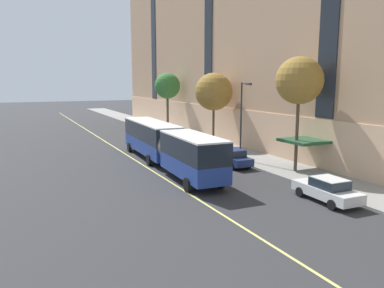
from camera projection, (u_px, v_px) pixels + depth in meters
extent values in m
plane|color=#303033|center=(199.00, 187.00, 27.02)|extent=(260.00, 260.00, 0.00)
cube|color=gray|center=(277.00, 165.00, 33.68)|extent=(4.81, 160.00, 0.15)
cube|color=tan|center=(382.00, 15.00, 32.44)|extent=(12.00, 110.00, 26.53)
cube|color=#E5B68D|center=(322.00, 145.00, 31.66)|extent=(0.14, 110.00, 4.40)
cube|color=#234C2D|center=(304.00, 141.00, 31.40)|extent=(3.20, 3.40, 0.24)
cube|color=#1E232B|center=(208.00, 26.00, 47.97)|extent=(0.10, 2.00, 20.16)
cube|color=#1E232B|center=(154.00, 41.00, 66.30)|extent=(0.10, 2.00, 20.16)
cube|color=navy|center=(152.00, 145.00, 37.24)|extent=(3.02, 11.25, 1.29)
cube|color=black|center=(151.00, 131.00, 37.00)|extent=(3.03, 11.25, 1.58)
cube|color=white|center=(151.00, 122.00, 36.87)|extent=(3.04, 11.25, 0.12)
cube|color=#19232D|center=(136.00, 126.00, 42.11)|extent=(2.37, 0.17, 1.18)
cube|color=orange|center=(136.00, 120.00, 41.99)|extent=(1.80, 0.13, 0.28)
cube|color=black|center=(137.00, 142.00, 42.42)|extent=(2.52, 0.22, 0.24)
cube|color=white|center=(129.00, 141.00, 42.03)|extent=(0.28, 0.07, 0.18)
cube|color=white|center=(144.00, 140.00, 42.73)|extent=(0.28, 0.07, 0.18)
cylinder|color=#595651|center=(173.00, 147.00, 31.61)|extent=(2.48, 1.10, 2.44)
cube|color=navy|center=(193.00, 166.00, 27.91)|extent=(2.87, 7.56, 1.29)
cube|color=black|center=(193.00, 147.00, 27.67)|extent=(2.88, 7.56, 1.58)
cube|color=white|center=(193.00, 136.00, 27.53)|extent=(2.89, 7.56, 0.12)
cylinder|color=black|center=(129.00, 147.00, 40.40)|extent=(0.34, 1.01, 1.00)
cylinder|color=black|center=(152.00, 146.00, 41.40)|extent=(0.34, 1.01, 1.00)
cylinder|color=black|center=(149.00, 160.00, 33.83)|extent=(0.34, 1.01, 1.00)
cylinder|color=black|center=(176.00, 158.00, 34.84)|extent=(0.34, 1.01, 1.00)
cylinder|color=black|center=(188.00, 185.00, 25.67)|extent=(0.34, 1.01, 1.00)
cylinder|color=black|center=(221.00, 181.00, 26.68)|extent=(0.34, 1.01, 1.00)
cube|color=silver|center=(326.00, 192.00, 23.64)|extent=(2.00, 4.71, 0.64)
cube|color=#232D38|center=(330.00, 183.00, 23.34)|extent=(1.68, 2.15, 0.56)
cube|color=silver|center=(330.00, 179.00, 23.29)|extent=(1.64, 2.06, 0.04)
cylinder|color=black|center=(300.00, 192.00, 24.65)|extent=(0.25, 0.65, 0.64)
cylinder|color=black|center=(321.00, 189.00, 25.35)|extent=(0.25, 0.65, 0.64)
cylinder|color=black|center=(332.00, 205.00, 22.04)|extent=(0.25, 0.65, 0.64)
cylinder|color=black|center=(354.00, 201.00, 22.74)|extent=(0.25, 0.65, 0.64)
cube|color=black|center=(168.00, 137.00, 46.90)|extent=(1.81, 4.38, 0.64)
cube|color=#232D38|center=(169.00, 133.00, 46.60)|extent=(1.55, 1.99, 0.56)
cube|color=black|center=(169.00, 130.00, 46.55)|extent=(1.51, 1.90, 0.04)
cylinder|color=black|center=(158.00, 139.00, 47.82)|extent=(0.23, 0.64, 0.64)
cylinder|color=black|center=(171.00, 138.00, 48.50)|extent=(0.23, 0.64, 0.64)
cylinder|color=black|center=(166.00, 142.00, 45.40)|extent=(0.23, 0.64, 0.64)
cylinder|color=black|center=(178.00, 141.00, 46.08)|extent=(0.23, 0.64, 0.64)
cube|color=navy|center=(232.00, 159.00, 33.67)|extent=(1.80, 4.56, 0.64)
cube|color=#232D38|center=(234.00, 153.00, 33.37)|extent=(1.54, 2.07, 0.56)
cube|color=navy|center=(234.00, 149.00, 33.32)|extent=(1.51, 1.98, 0.04)
cylinder|color=black|center=(217.00, 160.00, 34.64)|extent=(0.23, 0.64, 0.64)
cylinder|color=black|center=(232.00, 159.00, 35.32)|extent=(0.23, 0.64, 0.64)
cylinder|color=black|center=(232.00, 166.00, 32.12)|extent=(0.23, 0.64, 0.64)
cylinder|color=black|center=(249.00, 165.00, 32.80)|extent=(0.23, 0.64, 0.64)
cylinder|color=brown|center=(297.00, 133.00, 30.90)|extent=(0.27, 0.27, 6.40)
sphere|color=olive|center=(299.00, 80.00, 30.20)|extent=(3.86, 3.86, 3.86)
cylinder|color=brown|center=(213.00, 124.00, 43.66)|extent=(0.27, 0.27, 5.03)
sphere|color=olive|center=(214.00, 92.00, 43.05)|extent=(4.33, 4.33, 4.33)
cylinder|color=brown|center=(168.00, 112.00, 56.26)|extent=(0.35, 0.35, 5.72)
sphere|color=#387533|center=(167.00, 86.00, 55.62)|extent=(3.81, 3.81, 3.81)
cylinder|color=#2D2D30|center=(241.00, 122.00, 35.16)|extent=(0.16, 0.16, 7.29)
cylinder|color=#2D2D30|center=(245.00, 84.00, 34.09)|extent=(0.10, 1.10, 0.10)
cube|color=#3D3D3F|center=(249.00, 84.00, 33.60)|extent=(0.36, 0.60, 0.20)
cube|color=#E0D66B|center=(166.00, 179.00, 29.10)|extent=(0.16, 140.00, 0.01)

